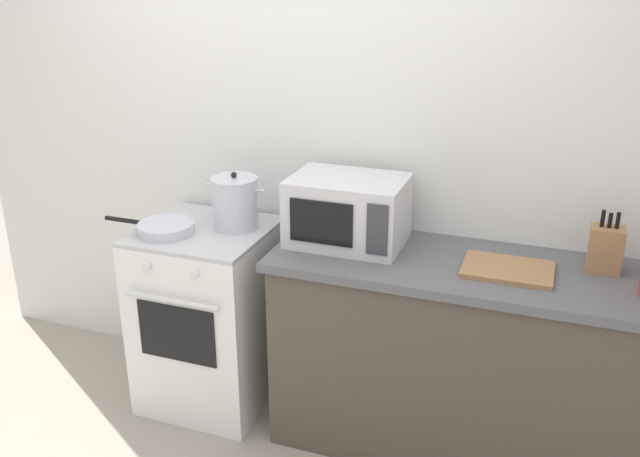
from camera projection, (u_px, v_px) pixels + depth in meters
name	position (u px, v px, depth m)	size (l,w,h in m)	color
back_wall	(360.00, 154.00, 3.22)	(4.40, 0.10, 2.50)	silver
lower_cabinet_right	(463.00, 364.00, 3.01)	(1.64, 0.56, 0.88)	#4C4238
countertop_right	(472.00, 269.00, 2.85)	(1.70, 0.60, 0.04)	#59595E
stove	(210.00, 315.00, 3.39)	(0.60, 0.64, 0.92)	white
stock_pot	(235.00, 203.00, 3.20)	(0.30, 0.22, 0.27)	silver
frying_pan	(165.00, 228.00, 3.16)	(0.46, 0.26, 0.05)	silver
microwave	(348.00, 211.00, 3.01)	(0.50, 0.37, 0.30)	silver
cutting_board	(508.00, 269.00, 2.77)	(0.36, 0.26, 0.02)	#997047
knife_block	(605.00, 249.00, 2.75)	(0.13, 0.10, 0.26)	#997047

